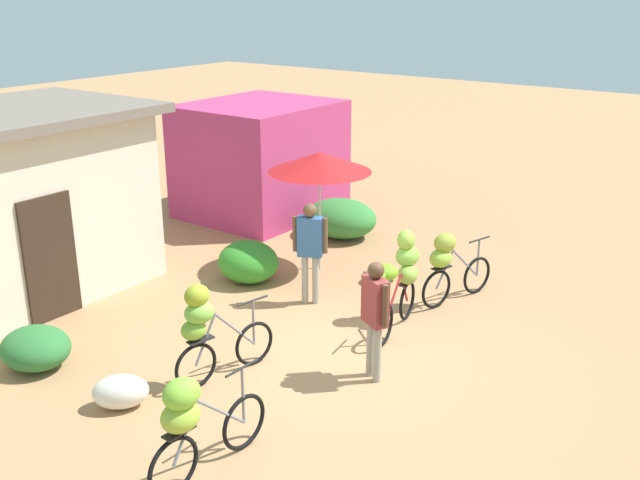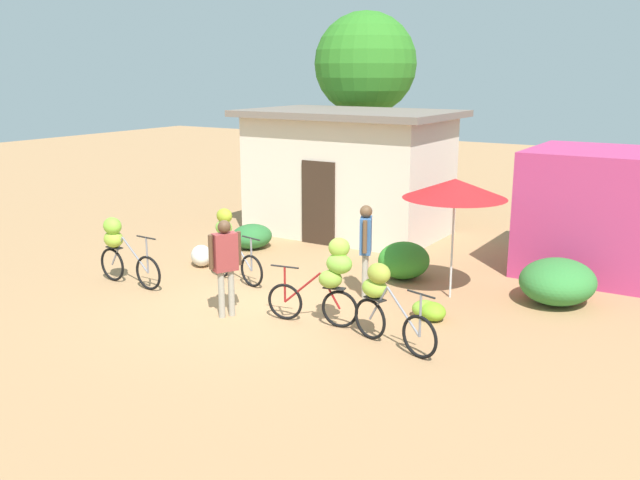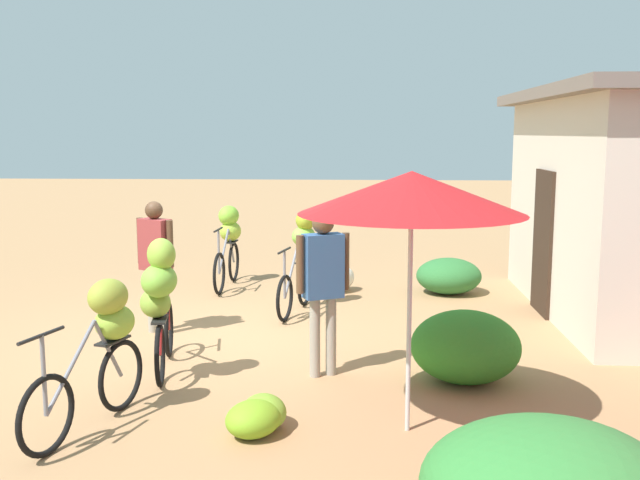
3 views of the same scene
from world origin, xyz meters
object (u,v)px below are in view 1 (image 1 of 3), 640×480
person_vendor (375,309)px  bicycle_center_loaded (404,272)px  market_umbrella (320,162)px  produce_sack (121,392)px  banana_pile_on_ground (381,273)px  shop_pink (260,159)px  bicycle_near_pile (207,326)px  person_bystander (310,243)px  bicycle_by_shop (448,262)px  bicycle_leftmost (192,418)px

person_vendor → bicycle_center_loaded: bearing=17.5°
market_umbrella → bicycle_center_loaded: (-1.13, -2.43, -1.16)m
bicycle_center_loaded → produce_sack: bearing=158.8°
banana_pile_on_ground → shop_pink: bearing=66.2°
shop_pink → bicycle_near_pile: bearing=-144.7°
produce_sack → person_vendor: (2.48, -2.16, 0.81)m
person_bystander → bicycle_center_loaded: bearing=-82.2°
market_umbrella → bicycle_by_shop: bearing=-91.3°
bicycle_near_pile → person_bystander: size_ratio=0.91×
produce_sack → bicycle_by_shop: bearing=-19.3°
banana_pile_on_ground → person_bystander: (-1.48, 0.47, 0.91)m
bicycle_near_pile → produce_sack: bicycle_near_pile is taller
banana_pile_on_ground → person_bystander: person_bystander is taller
bicycle_center_loaded → bicycle_by_shop: bearing=-11.1°
bicycle_leftmost → banana_pile_on_ground: bearing=12.7°
bicycle_by_shop → person_vendor: size_ratio=0.95×
shop_pink → market_umbrella: bearing=-123.2°
shop_pink → bicycle_near_pile: size_ratio=2.05×
shop_pink → produce_sack: size_ratio=4.57×
bicycle_by_shop → banana_pile_on_ground: 1.51m
shop_pink → person_vendor: shop_pink is taller
produce_sack → person_bystander: 4.05m
person_bystander → bicycle_by_shop: bearing=-54.9°
produce_sack → bicycle_leftmost: bearing=-105.3°
bicycle_by_shop → banana_pile_on_ground: size_ratio=2.06×
bicycle_leftmost → person_bystander: person_bystander is taller
shop_pink → banana_pile_on_ground: shop_pink is taller
bicycle_center_loaded → banana_pile_on_ground: size_ratio=2.05×
produce_sack → person_vendor: 3.39m
bicycle_leftmost → person_bystander: (4.45, 1.81, 0.27)m
banana_pile_on_ground → person_vendor: person_vendor is taller
market_umbrella → banana_pile_on_ground: 2.26m
bicycle_by_shop → person_bystander: 2.28m
bicycle_near_pile → banana_pile_on_ground: 4.38m
market_umbrella → bicycle_center_loaded: size_ratio=1.39×
bicycle_leftmost → bicycle_near_pile: bearing=40.1°
bicycle_leftmost → bicycle_near_pile: (1.61, 1.35, 0.03)m
shop_pink → bicycle_by_shop: bearing=-110.3°
bicycle_near_pile → market_umbrella: bearing=16.6°
bicycle_leftmost → bicycle_center_loaded: 4.68m
shop_pink → bicycle_leftmost: size_ratio=1.88×
bicycle_leftmost → bicycle_center_loaded: bicycle_center_loaded is taller
bicycle_leftmost → bicycle_center_loaded: bearing=2.1°
person_bystander → produce_sack: bearing=-179.9°
bicycle_near_pile → bicycle_center_loaded: size_ratio=0.98×
shop_pink → bicycle_near_pile: 7.73m
bicycle_center_loaded → bicycle_by_shop: size_ratio=0.99×
shop_pink → market_umbrella: 3.91m
produce_sack → person_vendor: size_ratio=0.42×
bicycle_by_shop → person_vendor: person_vendor is taller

